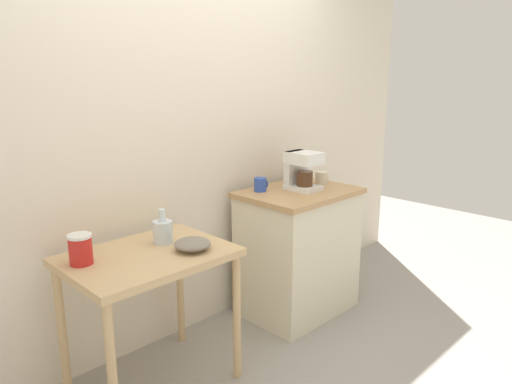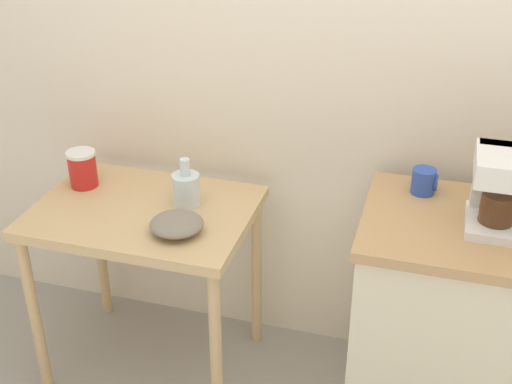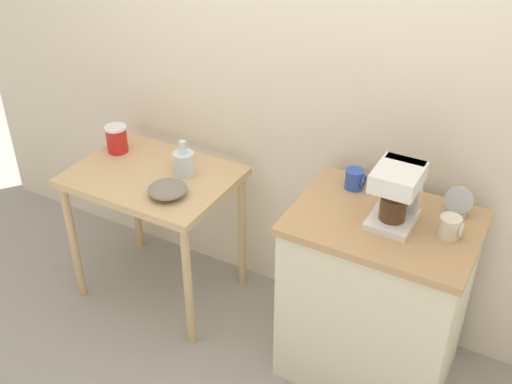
# 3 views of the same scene
# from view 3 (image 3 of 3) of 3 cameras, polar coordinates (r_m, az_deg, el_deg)

# --- Properties ---
(ground_plane) EXTENTS (8.00, 8.00, 0.00)m
(ground_plane) POSITION_cam_3_polar(r_m,az_deg,el_deg) (3.39, 0.06, -11.77)
(ground_plane) COLOR gray
(back_wall) EXTENTS (4.40, 0.10, 2.80)m
(back_wall) POSITION_cam_3_polar(r_m,az_deg,el_deg) (2.90, 5.72, 12.86)
(back_wall) COLOR beige
(back_wall) RESTS_ON ground_plane
(wooden_table) EXTENTS (0.82, 0.60, 0.76)m
(wooden_table) POSITION_cam_3_polar(r_m,az_deg,el_deg) (3.23, -9.36, 0.09)
(wooden_table) COLOR tan
(wooden_table) RESTS_ON ground_plane
(kitchen_counter) EXTENTS (0.78, 0.58, 0.88)m
(kitchen_counter) POSITION_cam_3_polar(r_m,az_deg,el_deg) (2.92, 10.84, -9.54)
(kitchen_counter) COLOR beige
(kitchen_counter) RESTS_ON ground_plane
(bowl_stoneware) EXTENTS (0.19, 0.19, 0.06)m
(bowl_stoneware) POSITION_cam_3_polar(r_m,az_deg,el_deg) (2.97, -8.14, 0.23)
(bowl_stoneware) COLOR gray
(bowl_stoneware) RESTS_ON wooden_table
(glass_carafe_vase) EXTENTS (0.11, 0.11, 0.19)m
(glass_carafe_vase) POSITION_cam_3_polar(r_m,az_deg,el_deg) (3.12, -6.65, 2.70)
(glass_carafe_vase) COLOR silver
(glass_carafe_vase) RESTS_ON wooden_table
(canister_enamel) EXTENTS (0.11, 0.11, 0.15)m
(canister_enamel) POSITION_cam_3_polar(r_m,az_deg,el_deg) (3.38, -12.69, 4.79)
(canister_enamel) COLOR red
(canister_enamel) RESTS_ON wooden_table
(coffee_maker) EXTENTS (0.18, 0.22, 0.26)m
(coffee_maker) POSITION_cam_3_polar(r_m,az_deg,el_deg) (2.57, 12.88, 0.05)
(coffee_maker) COLOR white
(coffee_maker) RESTS_ON kitchen_counter
(mug_small_cream) EXTENTS (0.09, 0.09, 0.09)m
(mug_small_cream) POSITION_cam_3_polar(r_m,az_deg,el_deg) (2.59, 17.43, -3.08)
(mug_small_cream) COLOR beige
(mug_small_cream) RESTS_ON kitchen_counter
(mug_blue) EXTENTS (0.09, 0.08, 0.09)m
(mug_blue) POSITION_cam_3_polar(r_m,az_deg,el_deg) (2.81, 9.08, 1.17)
(mug_blue) COLOR #2D4CAD
(mug_blue) RESTS_ON kitchen_counter
(table_clock) EXTENTS (0.12, 0.06, 0.13)m
(table_clock) POSITION_cam_3_polar(r_m,az_deg,el_deg) (2.72, 18.11, -0.97)
(table_clock) COLOR #B2B5BA
(table_clock) RESTS_ON kitchen_counter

